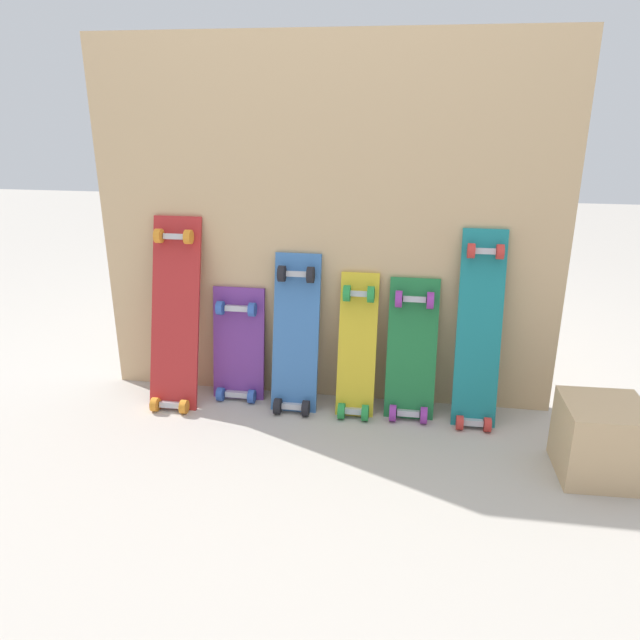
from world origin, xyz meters
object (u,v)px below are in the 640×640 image
object	(u,v)px
skateboard_blue	(295,341)
skateboard_green	(411,356)
skateboard_purple	(238,351)
skateboard_teal	(479,338)
wooden_crate	(600,440)
skateboard_yellow	(357,352)
skateboard_red	(175,321)

from	to	relation	value
skateboard_blue	skateboard_green	distance (m)	0.50
skateboard_purple	skateboard_teal	xyz separation A→B (m)	(1.04, -0.05, 0.15)
wooden_crate	skateboard_purple	bearing A→B (deg)	164.54
skateboard_green	skateboard_teal	bearing A→B (deg)	-1.96
skateboard_purple	skateboard_yellow	world-z (taller)	skateboard_yellow
skateboard_yellow	skateboard_blue	bearing A→B (deg)	179.39
wooden_crate	skateboard_teal	bearing A→B (deg)	139.34
skateboard_teal	wooden_crate	bearing A→B (deg)	-40.66
skateboard_blue	wooden_crate	bearing A→B (deg)	-16.90
skateboard_red	wooden_crate	size ratio (longest dim) A/B	3.15
skateboard_yellow	skateboard_green	bearing A→B (deg)	2.41
skateboard_purple	skateboard_yellow	distance (m)	0.55
skateboard_blue	wooden_crate	xyz separation A→B (m)	(1.19, -0.36, -0.17)
skateboard_purple	skateboard_teal	bearing A→B (deg)	-2.49
skateboard_purple	skateboard_blue	distance (m)	0.29
skateboard_red	skateboard_green	distance (m)	1.04
skateboard_red	skateboard_blue	bearing A→B (deg)	3.21
skateboard_purple	wooden_crate	size ratio (longest dim) A/B	2.03
skateboard_teal	wooden_crate	distance (m)	0.60
skateboard_green	wooden_crate	xyz separation A→B (m)	(0.69, -0.37, -0.12)
skateboard_purple	wooden_crate	distance (m)	1.52
skateboard_purple	skateboard_teal	world-z (taller)	skateboard_teal
skateboard_green	wooden_crate	distance (m)	0.79
skateboard_yellow	wooden_crate	world-z (taller)	skateboard_yellow
skateboard_green	skateboard_teal	world-z (taller)	skateboard_teal
skateboard_purple	skateboard_green	size ratio (longest dim) A/B	0.88
skateboard_blue	skateboard_yellow	world-z (taller)	skateboard_blue
skateboard_green	skateboard_purple	bearing A→B (deg)	177.32
skateboard_teal	skateboard_purple	bearing A→B (deg)	177.51
skateboard_yellow	skateboard_teal	bearing A→B (deg)	0.06
skateboard_purple	skateboard_green	distance (m)	0.78
skateboard_purple	wooden_crate	bearing A→B (deg)	-15.46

